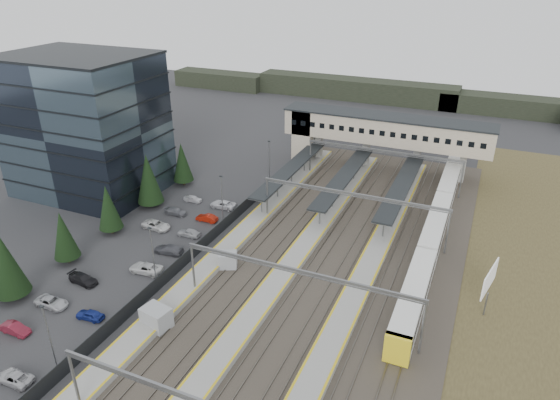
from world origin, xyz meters
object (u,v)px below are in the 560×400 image
at_px(relay_cabin_near, 156,318).
at_px(train, 435,228).
at_px(footbridge, 371,130).
at_px(billboard, 490,280).
at_px(relay_cabin_far, 228,260).
at_px(office_building, 85,125).

distance_m(relay_cabin_near, train, 42.36).
height_order(footbridge, billboard, footbridge).
distance_m(train, billboard, 15.70).
bearing_deg(footbridge, relay_cabin_far, -101.20).
relative_size(train, billboard, 9.69).
height_order(relay_cabin_near, relay_cabin_far, relay_cabin_near).
xyz_separation_m(relay_cabin_near, train, (26.34, 33.17, 0.64)).
height_order(relay_cabin_near, footbridge, footbridge).
distance_m(footbridge, billboard, 45.14).
relative_size(office_building, footbridge, 0.60).
xyz_separation_m(relay_cabin_far, train, (24.88, 19.03, 0.83)).
relative_size(relay_cabin_far, train, 0.05).
xyz_separation_m(office_building, relay_cabin_near, (33.66, -27.53, -10.86)).
bearing_deg(relay_cabin_near, office_building, 140.72).
xyz_separation_m(relay_cabin_near, relay_cabin_far, (1.45, 14.15, -0.19)).
bearing_deg(relay_cabin_near, billboard, 29.90).
bearing_deg(billboard, office_building, 173.46).
bearing_deg(office_building, train, 5.37).
bearing_deg(relay_cabin_near, relay_cabin_far, 84.14).
relative_size(footbridge, train, 0.70).
xyz_separation_m(footbridge, billboard, (24.29, -37.79, -4.48)).
height_order(relay_cabin_near, train, train).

